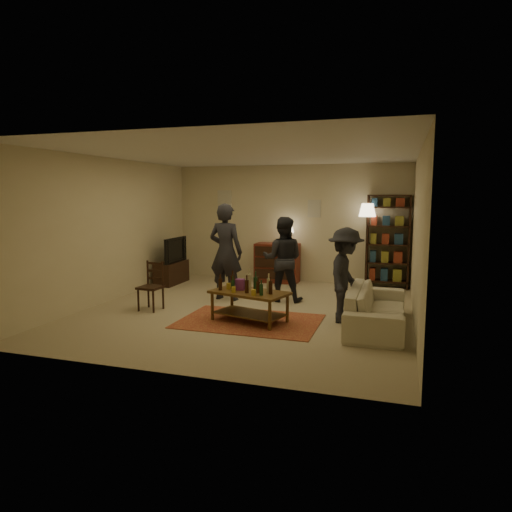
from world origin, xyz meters
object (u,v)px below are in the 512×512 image
at_px(coffee_table, 249,295).
at_px(person_right, 283,259).
at_px(tv_stand, 172,267).
at_px(floor_lamp, 367,216).
at_px(dining_chair, 152,284).
at_px(dresser, 277,262).
at_px(sofa, 377,308).
at_px(person_by_sofa, 345,275).
at_px(person_left, 226,252).
at_px(bookshelf, 388,241).

distance_m(coffee_table, person_right, 1.63).
bearing_deg(tv_stand, floor_lamp, 11.31).
distance_m(coffee_table, dining_chair, 1.89).
xyz_separation_m(coffee_table, tv_stand, (-2.69, 2.48, -0.04)).
bearing_deg(coffee_table, person_right, 84.67).
relative_size(dresser, person_right, 0.85).
bearing_deg(sofa, coffee_table, 98.26).
distance_m(sofa, person_by_sofa, 0.69).
bearing_deg(person_by_sofa, person_left, 73.17).
height_order(bookshelf, person_by_sofa, bookshelf).
bearing_deg(dresser, bookshelf, 1.57).
bearing_deg(sofa, person_left, 69.52).
bearing_deg(person_right, coffee_table, 77.66).
distance_m(dining_chair, sofa, 3.83).
bearing_deg(person_by_sofa, dining_chair, 97.86).
height_order(coffee_table, person_left, person_left).
height_order(tv_stand, person_by_sofa, person_by_sofa).
xyz_separation_m(coffee_table, person_by_sofa, (1.45, 0.43, 0.33)).
xyz_separation_m(dresser, person_left, (-0.48, -2.04, 0.45)).
distance_m(dresser, person_left, 2.14).
height_order(coffee_table, dresser, dresser).
height_order(floor_lamp, person_by_sofa, floor_lamp).
xyz_separation_m(bookshelf, person_by_sofa, (-0.55, -3.03, -0.28)).
height_order(person_right, person_by_sofa, person_right).
bearing_deg(dining_chair, person_left, 53.16).
bearing_deg(sofa, tv_stand, 64.66).
height_order(bookshelf, person_left, bookshelf).
relative_size(tv_stand, person_by_sofa, 0.70).
xyz_separation_m(floor_lamp, person_by_sofa, (-0.11, -2.90, -0.81)).
height_order(coffee_table, dining_chair, dining_chair).
bearing_deg(person_right, bookshelf, -141.45).
xyz_separation_m(dining_chair, floor_lamp, (3.43, 3.10, 1.11)).
relative_size(person_left, person_by_sofa, 1.23).
relative_size(bookshelf, person_left, 1.09).
bearing_deg(coffee_table, dresser, 97.40).
relative_size(bookshelf, person_right, 1.26).
distance_m(floor_lamp, person_right, 2.38).
height_order(bookshelf, person_right, bookshelf).
bearing_deg(person_left, coffee_table, 130.52).
distance_m(coffee_table, bookshelf, 4.04).
xyz_separation_m(tv_stand, dresser, (2.25, 0.91, 0.09)).
bearing_deg(person_left, person_by_sofa, 164.94).
bearing_deg(person_left, sofa, 165.80).
xyz_separation_m(dining_chair, person_right, (2.02, 1.34, 0.35)).
xyz_separation_m(floor_lamp, person_right, (-1.41, -1.76, -0.76)).
xyz_separation_m(tv_stand, person_left, (1.77, -1.13, 0.54)).
distance_m(dresser, sofa, 3.93).
distance_m(dining_chair, tv_stand, 2.39).
height_order(dresser, sofa, dresser).
bearing_deg(dining_chair, dresser, 69.05).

